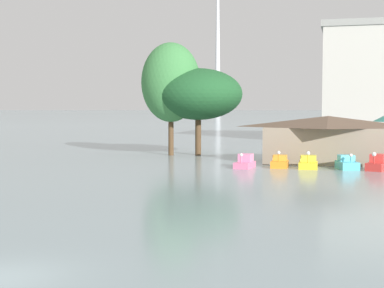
% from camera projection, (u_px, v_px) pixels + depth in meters
% --- Properties ---
extents(ground_plane, '(2000.00, 2000.00, 0.00)m').
position_uv_depth(ground_plane, '(1.00, 278.00, 18.85)').
color(ground_plane, gray).
extents(pedal_boat_pink, '(1.73, 2.83, 1.44)m').
position_uv_depth(pedal_boat_pink, '(245.00, 162.00, 52.79)').
color(pedal_boat_pink, pink).
rests_on(pedal_boat_pink, ground).
extents(pedal_boat_orange, '(1.50, 2.26, 1.63)m').
position_uv_depth(pedal_boat_orange, '(280.00, 162.00, 53.08)').
color(pedal_boat_orange, orange).
rests_on(pedal_boat_orange, ground).
extents(pedal_boat_yellow, '(1.78, 2.69, 1.67)m').
position_uv_depth(pedal_boat_yellow, '(308.00, 163.00, 52.39)').
color(pedal_boat_yellow, yellow).
rests_on(pedal_boat_yellow, ground).
extents(pedal_boat_cyan, '(2.25, 2.93, 1.50)m').
position_uv_depth(pedal_boat_cyan, '(347.00, 163.00, 51.78)').
color(pedal_boat_cyan, '#4CB7CC').
rests_on(pedal_boat_cyan, ground).
extents(pedal_boat_red, '(2.16, 2.94, 1.70)m').
position_uv_depth(pedal_boat_red, '(377.00, 164.00, 50.87)').
color(pedal_boat_red, red).
rests_on(pedal_boat_red, ground).
extents(boathouse, '(13.27, 7.31, 4.74)m').
position_uv_depth(boathouse, '(328.00, 139.00, 57.23)').
color(boathouse, gray).
rests_on(boathouse, ground).
extents(shoreline_tree_tall_left, '(6.85, 6.85, 13.08)m').
position_uv_depth(shoreline_tree_tall_left, '(171.00, 83.00, 66.02)').
color(shoreline_tree_tall_left, brown).
rests_on(shoreline_tree_tall_left, ground).
extents(shoreline_tree_mid, '(10.27, 10.27, 10.11)m').
position_uv_depth(shoreline_tree_mid, '(198.00, 94.00, 66.15)').
color(shoreline_tree_mid, brown).
rests_on(shoreline_tree_mid, ground).
extents(distant_broadcast_tower, '(5.52, 5.52, 174.86)m').
position_uv_depth(distant_broadcast_tower, '(218.00, 3.00, 389.98)').
color(distant_broadcast_tower, silver).
rests_on(distant_broadcast_tower, ground).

